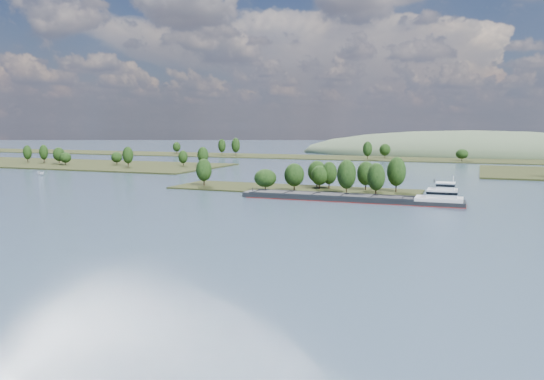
% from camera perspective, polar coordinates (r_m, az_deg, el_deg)
% --- Properties ---
extents(ground, '(1800.00, 1800.00, 0.00)m').
position_cam_1_polar(ground, '(158.86, -4.87, -2.38)').
color(ground, '#324257').
rests_on(ground, ground).
extents(tree_island, '(100.00, 30.05, 14.59)m').
position_cam_1_polar(tree_island, '(210.14, 4.01, 1.00)').
color(tree_island, black).
rests_on(tree_island, ground).
extents(left_bank, '(300.00, 80.00, 14.11)m').
position_cam_1_polar(left_bank, '(409.85, -25.27, 2.75)').
color(left_bank, black).
rests_on(left_bank, ground).
extents(back_shoreline, '(900.00, 60.00, 16.21)m').
position_cam_1_polar(back_shoreline, '(425.34, 13.26, 3.34)').
color(back_shoreline, black).
rests_on(back_shoreline, ground).
extents(hill_west, '(320.00, 160.00, 44.00)m').
position_cam_1_polar(hill_west, '(521.23, 20.38, 3.62)').
color(hill_west, '#46593D').
rests_on(hill_west, ground).
extents(cargo_barge, '(76.44, 10.69, 10.32)m').
position_cam_1_polar(cargo_barge, '(183.04, 9.95, -0.83)').
color(cargo_barge, black).
rests_on(cargo_barge, ground).
extents(motorboat, '(5.38, 2.85, 1.97)m').
position_cam_1_polar(motorboat, '(303.92, -23.61, 1.66)').
color(motorboat, silver).
rests_on(motorboat, ground).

